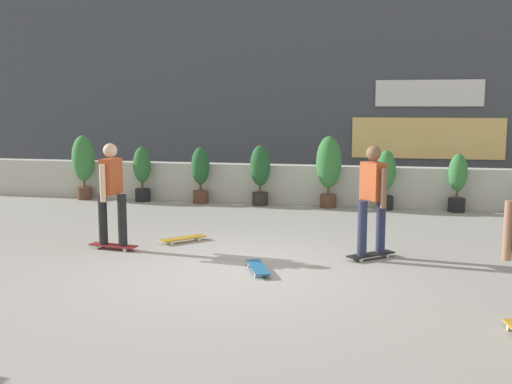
# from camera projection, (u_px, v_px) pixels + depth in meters

# --- Properties ---
(ground_plane) EXTENTS (48.00, 48.00, 0.00)m
(ground_plane) POSITION_uv_depth(u_px,v_px,m) (234.00, 271.00, 8.39)
(ground_plane) COLOR #9E9B96
(planter_wall) EXTENTS (18.00, 0.40, 0.90)m
(planter_wall) POSITION_uv_depth(u_px,v_px,m) (295.00, 184.00, 14.14)
(planter_wall) COLOR beige
(planter_wall) RESTS_ON ground
(building_backdrop) EXTENTS (20.00, 2.08, 6.50)m
(building_backdrop) POSITION_uv_depth(u_px,v_px,m) (315.00, 72.00, 17.61)
(building_backdrop) COLOR #424751
(building_backdrop) RESTS_ON ground
(potted_plant_0) EXTENTS (0.54, 0.54, 1.56)m
(potted_plant_0) POSITION_uv_depth(u_px,v_px,m) (83.00, 162.00, 14.66)
(potted_plant_0) COLOR brown
(potted_plant_0) RESTS_ON ground
(potted_plant_1) EXTENTS (0.42, 0.42, 1.30)m
(potted_plant_1) POSITION_uv_depth(u_px,v_px,m) (142.00, 171.00, 14.39)
(potted_plant_1) COLOR black
(potted_plant_1) RESTS_ON ground
(potted_plant_2) EXTENTS (0.42, 0.42, 1.31)m
(potted_plant_2) POSITION_uv_depth(u_px,v_px,m) (201.00, 172.00, 14.09)
(potted_plant_2) COLOR brown
(potted_plant_2) RESTS_ON ground
(potted_plant_3) EXTENTS (0.46, 0.46, 1.38)m
(potted_plant_3) POSITION_uv_depth(u_px,v_px,m) (260.00, 171.00, 13.80)
(potted_plant_3) COLOR #2D2823
(potted_plant_3) RESTS_ON ground
(potted_plant_4) EXTENTS (0.56, 0.56, 1.60)m
(potted_plant_4) POSITION_uv_depth(u_px,v_px,m) (329.00, 166.00, 13.47)
(potted_plant_4) COLOR brown
(potted_plant_4) RESTS_ON ground
(potted_plant_5) EXTENTS (0.42, 0.42, 1.31)m
(potted_plant_5) POSITION_uv_depth(u_px,v_px,m) (386.00, 177.00, 13.25)
(potted_plant_5) COLOR black
(potted_plant_5) RESTS_ON ground
(potted_plant_6) EXTENTS (0.39, 0.39, 1.26)m
(potted_plant_6) POSITION_uv_depth(u_px,v_px,m) (458.00, 180.00, 12.95)
(potted_plant_6) COLOR black
(potted_plant_6) RESTS_ON ground
(skater_by_wall_right) EXTENTS (0.73, 0.68, 1.70)m
(skater_by_wall_right) POSITION_uv_depth(u_px,v_px,m) (372.00, 197.00, 8.93)
(skater_by_wall_right) COLOR black
(skater_by_wall_right) RESTS_ON ground
(skater_by_wall_left) EXTENTS (0.82, 0.56, 1.70)m
(skater_by_wall_left) POSITION_uv_depth(u_px,v_px,m) (112.00, 191.00, 9.51)
(skater_by_wall_left) COLOR maroon
(skater_by_wall_left) RESTS_ON ground
(skateboard_near_camera) EXTENTS (0.70, 0.72, 0.08)m
(skateboard_near_camera) POSITION_uv_depth(u_px,v_px,m) (183.00, 238.00, 10.17)
(skateboard_near_camera) COLOR #BF8C26
(skateboard_near_camera) RESTS_ON ground
(skateboard_aside) EXTENTS (0.49, 0.82, 0.08)m
(skateboard_aside) POSITION_uv_depth(u_px,v_px,m) (258.00, 267.00, 8.35)
(skateboard_aside) COLOR #266699
(skateboard_aside) RESTS_ON ground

